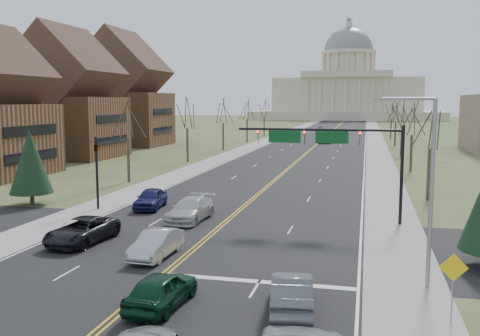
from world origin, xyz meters
The scene contains 35 objects.
ground centered at (0.00, 0.00, 0.00)m, with size 600.00×600.00×0.00m, color #495128.
road centered at (0.00, 110.00, 0.01)m, with size 20.00×380.00×0.01m, color black.
cross_road centered at (0.00, 6.00, 0.01)m, with size 120.00×14.00×0.01m, color black.
sidewalk_left centered at (-12.00, 110.00, 0.01)m, with size 4.00×380.00×0.03m, color gray.
sidewalk_right centered at (12.00, 110.00, 0.01)m, with size 4.00×380.00×0.03m, color gray.
center_line centered at (0.00, 110.00, 0.01)m, with size 0.42×380.00×0.01m, color gold.
edge_line_left centered at (-9.80, 110.00, 0.01)m, with size 0.15×380.00×0.01m, color silver.
edge_line_right centered at (9.80, 110.00, 0.01)m, with size 0.15×380.00×0.01m, color silver.
stop_bar centered at (5.00, -1.00, 0.01)m, with size 9.50×0.50×0.01m, color silver.
capitol centered at (0.00, 249.91, 14.20)m, with size 90.00×60.00×50.00m.
signal_mast centered at (7.45, 13.50, 5.76)m, with size 12.12×0.44×7.20m.
signal_left centered at (-11.50, 13.50, 3.71)m, with size 0.32×0.36×6.00m.
street_light centered at (12.74, 0.00, 5.23)m, with size 2.90×0.25×9.07m.
warn_sign centered at (13.50, -4.02, 2.02)m, with size 1.13×0.07×2.87m.
tree_r_0 centered at (15.50, 24.00, 6.55)m, with size 3.74×3.74×8.50m.
tree_l_0 centered at (-15.50, 28.00, 6.94)m, with size 3.96×3.96×9.00m.
tree_r_1 centered at (15.50, 44.00, 6.55)m, with size 3.74×3.74×8.50m.
tree_l_1 centered at (-15.50, 48.00, 6.94)m, with size 3.96×3.96×9.00m.
tree_r_2 centered at (15.50, 64.00, 6.55)m, with size 3.74×3.74×8.50m.
tree_l_2 centered at (-15.50, 68.00, 6.94)m, with size 3.96×3.96×9.00m.
tree_r_3 centered at (15.50, 84.00, 6.55)m, with size 3.74×3.74×8.50m.
tree_l_3 centered at (-15.50, 88.00, 6.94)m, with size 3.96×3.96×9.00m.
tree_r_4 centered at (15.50, 104.00, 6.55)m, with size 3.74×3.74×8.50m.
tree_l_4 centered at (-15.50, 108.00, 6.94)m, with size 3.96×3.96×9.00m.
conifer_l centered at (-18.00, 14.00, 3.74)m, with size 3.64×3.64×6.50m.
bldg_left_mid centered at (-36.00, 50.00, 8.54)m, with size 15.10×14.28×20.75m.
bldg_left_far centered at (-38.00, 74.00, 9.54)m, with size 17.10×14.28×23.25m.
car_nb_inner_lead centered at (1.52, -5.19, 0.80)m, with size 1.86×4.62×1.57m, color #0B301D.
car_nb_outer_lead centered at (7.07, -4.28, 0.82)m, with size 1.70×4.88×1.61m, color #54575C.
car_sb_inner_lead centered at (-1.56, 1.78, 0.78)m, with size 1.63×4.69×1.54m, color #AAADB2.
car_sb_outer_lead centered at (-7.28, 3.59, 0.80)m, with size 2.61×5.67×1.58m, color black.
car_sb_inner_second centered at (-2.70, 11.21, 0.85)m, with size 2.35×5.77×1.68m, color #B5B5B5.
car_sb_outer_second centered at (-7.38, 14.81, 0.85)m, with size 1.97×4.90×1.67m, color #171A50.
car_far_nb centered at (1.50, 88.66, 0.84)m, with size 2.74×5.94×1.65m, color black.
car_far_sb centered at (-3.56, 138.10, 0.78)m, with size 1.80×4.48×1.53m, color #4B4E52.
Camera 1 is at (9.96, -26.05, 8.89)m, focal length 40.00 mm.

